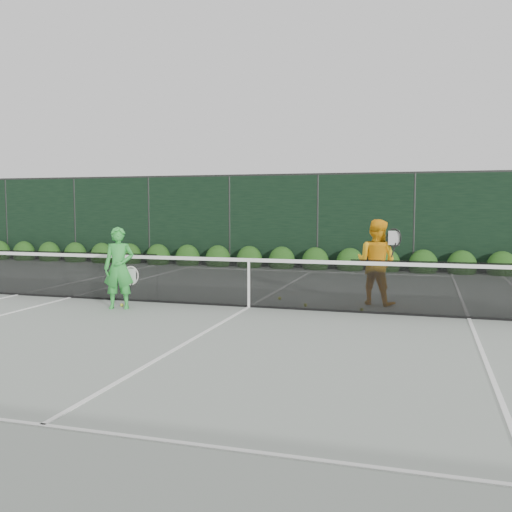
% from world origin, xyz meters
% --- Properties ---
extents(ground, '(80.00, 80.00, 0.00)m').
position_xyz_m(ground, '(0.00, 0.00, 0.00)').
color(ground, gray).
rests_on(ground, ground).
extents(tennis_net, '(12.90, 0.10, 1.07)m').
position_xyz_m(tennis_net, '(-0.02, 0.00, 0.53)').
color(tennis_net, black).
rests_on(tennis_net, ground).
extents(player_woman, '(0.68, 0.55, 1.60)m').
position_xyz_m(player_woman, '(-2.40, -0.84, 0.80)').
color(player_woman, green).
rests_on(player_woman, ground).
extents(player_man, '(1.02, 0.91, 1.74)m').
position_xyz_m(player_man, '(2.39, 1.05, 0.87)').
color(player_man, '#FFAF15').
rests_on(player_man, ground).
extents(court_lines, '(11.03, 23.83, 0.01)m').
position_xyz_m(court_lines, '(0.00, 0.00, 0.01)').
color(court_lines, white).
rests_on(court_lines, ground).
extents(windscreen_fence, '(32.00, 21.07, 3.06)m').
position_xyz_m(windscreen_fence, '(0.00, -2.71, 1.51)').
color(windscreen_fence, black).
rests_on(windscreen_fence, ground).
extents(hedge_row, '(31.66, 0.65, 0.94)m').
position_xyz_m(hedge_row, '(-0.00, 7.15, 0.23)').
color(hedge_row, '#18360E').
rests_on(hedge_row, ground).
extents(tennis_balls, '(4.73, 1.78, 0.07)m').
position_xyz_m(tennis_balls, '(0.29, 0.24, 0.03)').
color(tennis_balls, '#C7D72F').
rests_on(tennis_balls, ground).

